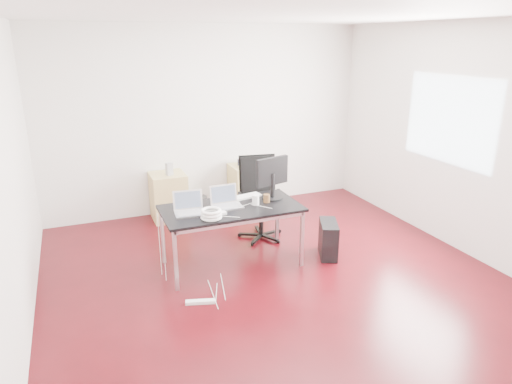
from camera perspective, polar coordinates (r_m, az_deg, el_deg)
name	(u,v)px	position (r m, az deg, el deg)	size (l,w,h in m)	color
room_shell	(279,157)	(4.79, 2.88, 4.40)	(5.00, 5.00, 5.00)	#37060B
desk	(231,211)	(5.30, -3.11, -2.44)	(1.60, 0.80, 0.73)	black
office_chair	(260,194)	(6.12, 0.48, -0.19)	(0.55, 0.57, 1.08)	black
filing_cabinet_left	(169,196)	(6.91, -10.86, -0.55)	(0.50, 0.50, 0.70)	tan
filing_cabinet_right	(247,187)	(7.24, -1.12, 0.66)	(0.50, 0.50, 0.70)	tan
pc_tower	(328,239)	(5.75, 9.02, -5.84)	(0.20, 0.45, 0.44)	black
wastebasket	(199,205)	(7.10, -7.08, -1.64)	(0.24, 0.24, 0.28)	black
power_strip	(200,302)	(4.84, -6.99, -13.47)	(0.30, 0.06, 0.04)	white
laptop_left	(189,208)	(5.15, -8.34, -1.97)	(0.35, 0.29, 0.23)	silver
laptop_right	(226,201)	(5.30, -3.76, -1.19)	(0.34, 0.26, 0.23)	silver
monitor	(272,176)	(5.49, 2.03, 2.04)	(0.45, 0.26, 0.51)	black
keyboard	(244,197)	(5.58, -1.51, -0.62)	(0.44, 0.14, 0.02)	white
cup_white	(256,200)	(5.33, -0.04, -1.00)	(0.08, 0.08, 0.12)	white
cup_brown	(267,198)	(5.41, 1.33, -0.80)	(0.08, 0.08, 0.10)	brown
cable_coil	(211,214)	(4.94, -5.61, -2.76)	(0.24, 0.24, 0.11)	white
power_adapter	(223,213)	(5.07, -4.17, -2.61)	(0.07, 0.07, 0.03)	white
speaker	(169,169)	(6.72, -10.79, 2.84)	(0.09, 0.08, 0.18)	#9E9E9E
navy_garment	(249,163)	(7.09, -0.93, 3.61)	(0.30, 0.24, 0.09)	black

